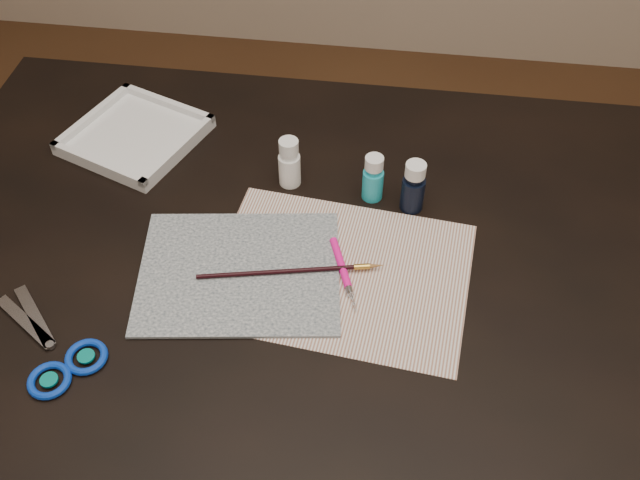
# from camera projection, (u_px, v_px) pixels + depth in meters

# --- Properties ---
(table) EXTENTS (1.30, 0.90, 0.75)m
(table) POSITION_uv_depth(u_px,v_px,m) (320.00, 395.00, 1.32)
(table) COLOR black
(table) RESTS_ON ground
(paper) EXTENTS (0.39, 0.31, 0.00)m
(paper) POSITION_uv_depth(u_px,v_px,m) (341.00, 273.00, 1.03)
(paper) COLOR silver
(paper) RESTS_ON table
(canvas) EXTENTS (0.32, 0.27, 0.00)m
(canvas) POSITION_uv_depth(u_px,v_px,m) (239.00, 271.00, 1.02)
(canvas) COLOR black
(canvas) RESTS_ON paper
(paint_bottle_white) EXTENTS (0.04, 0.04, 0.09)m
(paint_bottle_white) POSITION_uv_depth(u_px,v_px,m) (289.00, 162.00, 1.12)
(paint_bottle_white) COLOR white
(paint_bottle_white) RESTS_ON table
(paint_bottle_cyan) EXTENTS (0.04, 0.04, 0.08)m
(paint_bottle_cyan) POSITION_uv_depth(u_px,v_px,m) (373.00, 178.00, 1.10)
(paint_bottle_cyan) COLOR #20AABF
(paint_bottle_cyan) RESTS_ON table
(paint_bottle_navy) EXTENTS (0.04, 0.04, 0.09)m
(paint_bottle_navy) POSITION_uv_depth(u_px,v_px,m) (413.00, 186.00, 1.09)
(paint_bottle_navy) COLOR black
(paint_bottle_navy) RESTS_ON table
(paintbrush) EXTENTS (0.27, 0.07, 0.01)m
(paintbrush) POSITION_uv_depth(u_px,v_px,m) (291.00, 271.00, 1.02)
(paintbrush) COLOR black
(paintbrush) RESTS_ON canvas
(craft_knife) EXTENTS (0.06, 0.13, 0.01)m
(craft_knife) POSITION_uv_depth(u_px,v_px,m) (344.00, 274.00, 1.02)
(craft_knife) COLOR #FF1193
(craft_knife) RESTS_ON paper
(scissors) EXTENTS (0.24, 0.21, 0.01)m
(scissors) POSITION_uv_depth(u_px,v_px,m) (38.00, 340.00, 0.94)
(scissors) COLOR silver
(scissors) RESTS_ON table
(palette_tray) EXTENTS (0.26, 0.26, 0.02)m
(palette_tray) POSITION_uv_depth(u_px,v_px,m) (135.00, 135.00, 1.22)
(palette_tray) COLOR silver
(palette_tray) RESTS_ON table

